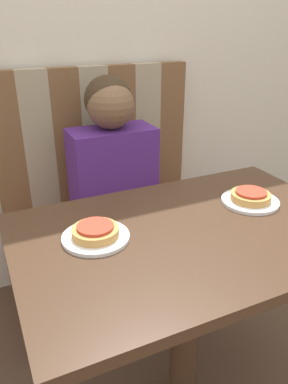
# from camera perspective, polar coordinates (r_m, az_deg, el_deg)

# --- Properties ---
(wall_back) EXTENTS (7.00, 0.05, 2.60)m
(wall_back) POSITION_cam_1_polar(r_m,az_deg,el_deg) (1.96, -9.11, 22.80)
(wall_back) COLOR beige
(wall_back) RESTS_ON ground_plane
(booth_seat) EXTENTS (1.00, 0.55, 0.45)m
(booth_seat) POSITION_cam_1_polar(r_m,az_deg,el_deg) (1.99, -4.26, -9.90)
(booth_seat) COLOR #5B1919
(booth_seat) RESTS_ON ground_plane
(booth_backrest) EXTENTS (1.00, 0.06, 0.71)m
(booth_backrest) POSITION_cam_1_polar(r_m,az_deg,el_deg) (1.96, -7.42, 8.16)
(booth_backrest) COLOR brown
(booth_backrest) RESTS_ON booth_seat
(dining_table) EXTENTS (1.08, 0.71, 0.77)m
(dining_table) POSITION_cam_1_polar(r_m,az_deg,el_deg) (1.23, 6.92, -9.61)
(dining_table) COLOR #422B1C
(dining_table) RESTS_ON ground_plane
(person) EXTENTS (0.39, 0.24, 0.69)m
(person) POSITION_cam_1_polar(r_m,az_deg,el_deg) (1.74, -4.91, 6.03)
(person) COLOR #4C237A
(person) RESTS_ON booth_seat
(plate_left) EXTENTS (0.20, 0.20, 0.01)m
(plate_left) POSITION_cam_1_polar(r_m,az_deg,el_deg) (1.12, -7.35, -6.83)
(plate_left) COLOR white
(plate_left) RESTS_ON dining_table
(plate_right) EXTENTS (0.20, 0.20, 0.01)m
(plate_right) POSITION_cam_1_polar(r_m,az_deg,el_deg) (1.38, 15.85, -1.36)
(plate_right) COLOR white
(plate_right) RESTS_ON dining_table
(pizza_left) EXTENTS (0.14, 0.14, 0.03)m
(pizza_left) POSITION_cam_1_polar(r_m,az_deg,el_deg) (1.11, -7.41, -5.88)
(pizza_left) COLOR #C68E47
(pizza_left) RESTS_ON plate_left
(pizza_right) EXTENTS (0.14, 0.14, 0.03)m
(pizza_right) POSITION_cam_1_polar(r_m,az_deg,el_deg) (1.37, 15.95, -0.55)
(pizza_right) COLOR #C68E47
(pizza_right) RESTS_ON plate_right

